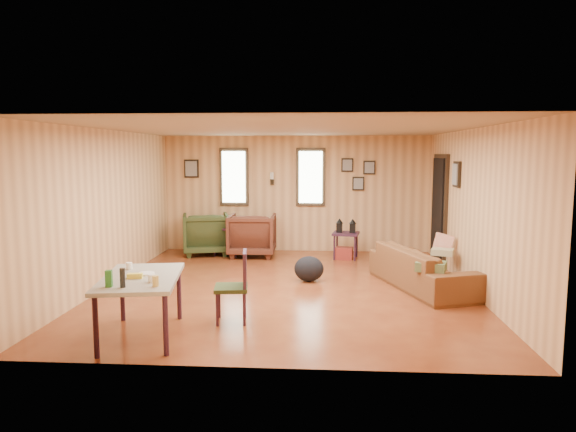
% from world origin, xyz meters
% --- Properties ---
extents(room, '(5.54, 6.04, 2.44)m').
position_xyz_m(room, '(0.17, 0.27, 1.21)').
color(room, brown).
rests_on(room, ground).
extents(sofa, '(1.25, 2.19, 0.82)m').
position_xyz_m(sofa, '(2.07, 0.10, 0.41)').
color(sofa, brown).
rests_on(sofa, ground).
extents(recliner_brown, '(0.92, 0.86, 0.93)m').
position_xyz_m(recliner_brown, '(-0.85, 2.37, 0.46)').
color(recliner_brown, '#4D2417').
rests_on(recliner_brown, ground).
extents(recliner_green, '(1.08, 1.04, 0.92)m').
position_xyz_m(recliner_green, '(-1.81, 2.49, 0.46)').
color(recliner_green, '#2E3819').
rests_on(recliner_green, ground).
extents(end_table, '(0.70, 0.67, 0.71)m').
position_xyz_m(end_table, '(-1.29, 2.39, 0.40)').
color(end_table, '#38192B').
rests_on(end_table, ground).
extents(side_table, '(0.56, 0.56, 0.79)m').
position_xyz_m(side_table, '(1.01, 2.23, 0.53)').
color(side_table, '#38192B').
rests_on(side_table, ground).
extents(cooler, '(0.36, 0.28, 0.23)m').
position_xyz_m(cooler, '(0.97, 2.16, 0.12)').
color(cooler, maroon).
rests_on(cooler, ground).
extents(backpack, '(0.51, 0.41, 0.41)m').
position_xyz_m(backpack, '(0.34, 0.38, 0.20)').
color(backpack, black).
rests_on(backpack, ground).
extents(sofa_pillows, '(0.91, 1.71, 0.35)m').
position_xyz_m(sofa_pillows, '(2.28, 0.06, 0.50)').
color(sofa_pillows, '#525E34').
rests_on(sofa_pillows, sofa).
extents(dining_table, '(1.01, 1.46, 0.89)m').
position_xyz_m(dining_table, '(-1.46, -2.25, 0.63)').
color(dining_table, gray).
rests_on(dining_table, ground).
extents(dining_chair, '(0.44, 0.44, 0.87)m').
position_xyz_m(dining_chair, '(-0.49, -1.66, 0.49)').
color(dining_chair, '#2E3819').
rests_on(dining_chair, ground).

